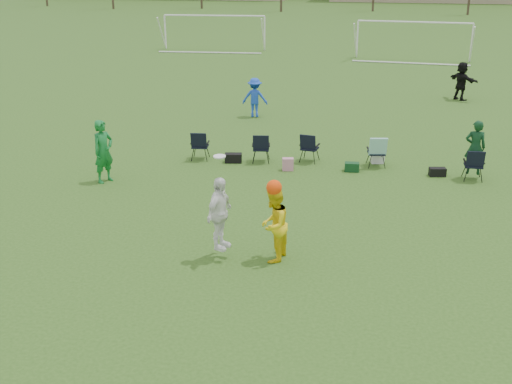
% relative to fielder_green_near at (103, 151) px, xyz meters
% --- Properties ---
extents(ground, '(260.00, 260.00, 0.00)m').
position_rel_fielder_green_near_xyz_m(ground, '(5.51, -5.07, -0.95)').
color(ground, '#2C4F18').
rests_on(ground, ground).
extents(fielder_green_near, '(0.71, 0.82, 1.89)m').
position_rel_fielder_green_near_xyz_m(fielder_green_near, '(0.00, 0.00, 0.00)').
color(fielder_green_near, '#14712D').
rests_on(fielder_green_near, ground).
extents(fielder_blue, '(1.11, 0.69, 1.64)m').
position_rel_fielder_green_near_xyz_m(fielder_blue, '(2.69, 9.09, -0.13)').
color(fielder_blue, blue).
rests_on(fielder_blue, ground).
extents(fielder_black, '(1.47, 1.61, 1.79)m').
position_rel_fielder_green_near_xyz_m(fielder_black, '(11.49, 14.40, -0.05)').
color(fielder_black, black).
rests_on(fielder_black, ground).
extents(center_contest, '(1.86, 1.18, 2.40)m').
position_rel_fielder_green_near_xyz_m(center_contest, '(5.43, -4.29, 0.02)').
color(center_contest, white).
rests_on(center_contest, ground).
extents(sideline_setup, '(9.35, 1.74, 1.82)m').
position_rel_fielder_green_near_xyz_m(sideline_setup, '(7.03, 2.86, -0.41)').
color(sideline_setup, '#0E351B').
rests_on(sideline_setup, ground).
extents(goal_left, '(7.39, 0.76, 2.46)m').
position_rel_fielder_green_near_xyz_m(goal_left, '(-4.49, 28.93, 0.98)').
color(goal_left, white).
rests_on(goal_left, ground).
extents(goal_mid, '(7.40, 0.63, 2.46)m').
position_rel_fielder_green_near_xyz_m(goal_mid, '(9.51, 26.93, 0.98)').
color(goal_mid, white).
rests_on(goal_mid, ground).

